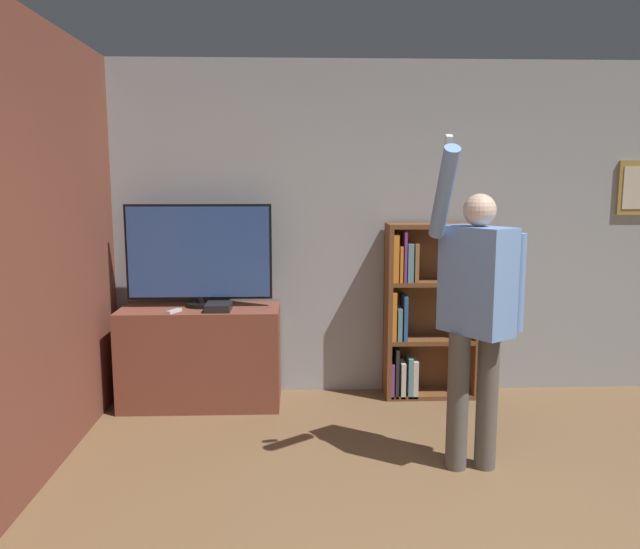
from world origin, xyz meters
TOP-DOWN VIEW (x-y plane):
  - wall_back at (0.01, 3.13)m, footprint 6.77×0.09m
  - wall_side_brick at (-2.41, 1.55)m, footprint 0.06×4.70m
  - tv_ledge at (-1.66, 2.82)m, footprint 1.23×0.52m
  - television at (-1.66, 2.86)m, footprint 1.12×0.22m
  - game_console at (-1.50, 2.71)m, footprint 0.19×0.23m
  - remote_loose at (-1.83, 2.64)m, footprint 0.10×0.14m
  - bookshelf at (0.10, 2.95)m, footprint 0.74×0.28m
  - person at (0.16, 1.63)m, footprint 0.57×0.56m

SIDE VIEW (x-z plane):
  - tv_ledge at x=-1.66m, z-range 0.00..0.78m
  - bookshelf at x=0.10m, z-range -0.01..1.40m
  - remote_loose at x=-1.83m, z-range 0.78..0.80m
  - game_console at x=-1.50m, z-range 0.78..0.83m
  - person at x=0.16m, z-range 0.02..2.02m
  - television at x=-1.66m, z-range 0.79..1.59m
  - wall_side_brick at x=-2.41m, z-range 0.00..2.70m
  - wall_back at x=0.01m, z-range 0.00..2.70m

